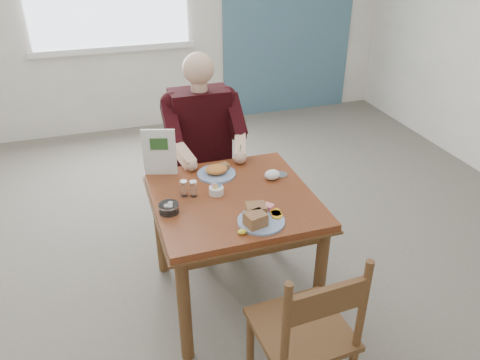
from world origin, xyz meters
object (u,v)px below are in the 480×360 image
object	(u,v)px
table	(233,212)
chair_near	(306,334)
near_plate	(259,217)
chair_far	(202,174)
far_plate	(217,171)
diner	(203,138)

from	to	relation	value
table	chair_near	size ratio (longest dim) A/B	0.97
table	near_plate	size ratio (longest dim) A/B	3.37
table	chair_near	bearing A→B (deg)	-83.94
chair_far	far_plate	size ratio (longest dim) A/B	3.16
chair_near	diner	distance (m)	1.58
near_plate	table	bearing A→B (deg)	99.57
table	chair_near	distance (m)	0.86
diner	far_plate	bearing A→B (deg)	-92.83
diner	near_plate	distance (m)	1.00
chair_near	diner	world-z (taller)	diner
chair_near	far_plate	distance (m)	1.15
table	chair_near	xyz separation A→B (m)	(0.09, -0.84, -0.16)
far_plate	chair_near	bearing A→B (deg)	-84.31
diner	far_plate	size ratio (longest dim) A/B	4.61
chair_near	far_plate	bearing A→B (deg)	95.69
table	chair_far	size ratio (longest dim) A/B	0.97
chair_far	far_plate	distance (m)	0.60
near_plate	chair_near	bearing A→B (deg)	-85.86
chair_near	near_plate	bearing A→B (deg)	94.14
table	diner	size ratio (longest dim) A/B	0.66
chair_near	chair_far	bearing A→B (deg)	93.11
table	chair_near	world-z (taller)	chair_near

